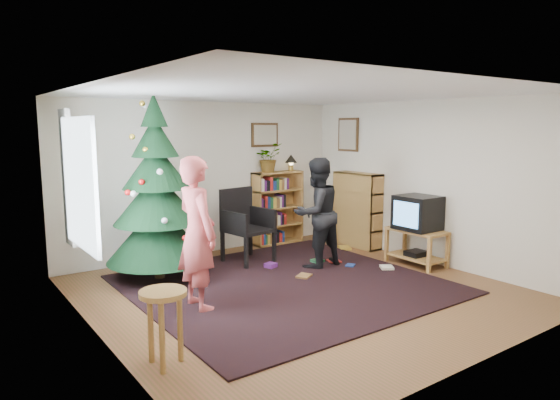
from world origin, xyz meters
TOP-DOWN VIEW (x-y plane):
  - floor at (0.00, 0.00)m, footprint 5.00×5.00m
  - ceiling at (0.00, 0.00)m, footprint 5.00×5.00m
  - wall_back at (0.00, 2.50)m, footprint 5.00×0.02m
  - wall_front at (0.00, -2.50)m, footprint 5.00×0.02m
  - wall_left at (-2.50, 0.00)m, footprint 0.02×5.00m
  - wall_right at (2.50, 0.00)m, footprint 0.02×5.00m
  - rug at (0.00, 0.30)m, footprint 3.80×3.60m
  - window_pane at (-2.47, 0.60)m, footprint 0.04×1.20m
  - curtain at (-2.43, 1.30)m, footprint 0.06×0.35m
  - picture_back at (1.15, 2.48)m, footprint 0.55×0.03m
  - picture_right at (2.48, 1.75)m, footprint 0.03×0.50m
  - christmas_tree at (-1.26, 1.53)m, footprint 1.40×1.40m
  - bookshelf_back at (1.33, 2.34)m, footprint 0.95×0.30m
  - bookshelf_right at (2.34, 1.35)m, footprint 0.30×0.95m
  - tv_stand at (2.22, -0.07)m, footprint 0.48×0.87m
  - crt_tv at (2.22, -0.07)m, footprint 0.55×0.59m
  - armchair at (0.20, 1.66)m, footprint 0.71×0.71m
  - stool at (-2.20, -0.90)m, footprint 0.41×0.41m
  - person_standing at (-1.31, 0.21)m, footprint 0.44×0.66m
  - person_by_chair at (0.90, 0.73)m, footprint 0.82×0.65m
  - potted_plant at (1.13, 2.34)m, footprint 0.54×0.49m
  - table_lamp at (1.63, 2.34)m, footprint 0.22×0.22m
  - floor_clutter at (1.13, 0.68)m, footprint 1.92×1.50m

SIDE VIEW (x-z plane):
  - floor at x=0.00m, z-range 0.00..0.00m
  - rug at x=0.00m, z-range 0.00..0.02m
  - floor_clutter at x=1.13m, z-range 0.00..0.08m
  - tv_stand at x=2.22m, z-range 0.05..0.60m
  - stool at x=-2.20m, z-range 0.19..0.88m
  - armchair at x=0.20m, z-range 0.05..1.20m
  - bookshelf_back at x=1.33m, z-range 0.01..1.31m
  - bookshelf_right at x=2.34m, z-range 0.01..1.31m
  - crt_tv at x=2.22m, z-range 0.55..1.07m
  - person_by_chair at x=0.90m, z-range 0.00..1.65m
  - person_standing at x=-1.31m, z-range 0.00..1.77m
  - christmas_tree at x=-1.26m, z-range -0.21..2.33m
  - wall_back at x=0.00m, z-range 0.00..2.50m
  - wall_front at x=0.00m, z-range 0.00..2.50m
  - wall_left at x=-2.50m, z-range 0.00..2.50m
  - wall_right at x=2.50m, z-range 0.00..2.50m
  - table_lamp at x=1.63m, z-range 1.35..1.65m
  - window_pane at x=-2.47m, z-range 0.80..2.20m
  - curtain at x=-2.43m, z-range 0.70..2.30m
  - potted_plant at x=1.13m, z-range 1.30..1.81m
  - picture_back at x=1.15m, z-range 1.74..2.16m
  - picture_right at x=2.48m, z-range 1.65..2.25m
  - ceiling at x=0.00m, z-range 2.50..2.50m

